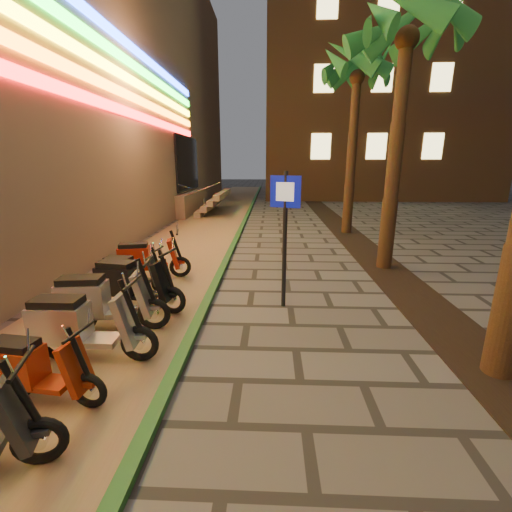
{
  "coord_description": "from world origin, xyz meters",
  "views": [
    {
      "loc": [
        0.41,
        -2.34,
        2.85
      ],
      "look_at": [
        0.15,
        3.69,
        1.2
      ],
      "focal_mm": 24.0,
      "sensor_mm": 36.0,
      "label": 1
    }
  ],
  "objects_px": {
    "scooter_5": "(33,369)",
    "scooter_10": "(146,259)",
    "pedestrian_sign": "(285,222)",
    "scooter_9": "(130,273)",
    "scooter_8": "(131,283)",
    "scooter_7": "(100,301)",
    "scooter_6": "(79,326)"
  },
  "relations": [
    {
      "from": "scooter_8",
      "to": "scooter_10",
      "type": "height_order",
      "value": "scooter_8"
    },
    {
      "from": "pedestrian_sign",
      "to": "scooter_7",
      "type": "bearing_deg",
      "value": -139.33
    },
    {
      "from": "scooter_5",
      "to": "pedestrian_sign",
      "type": "bearing_deg",
      "value": 51.21
    },
    {
      "from": "scooter_5",
      "to": "scooter_6",
      "type": "distance_m",
      "value": 0.93
    },
    {
      "from": "pedestrian_sign",
      "to": "scooter_7",
      "type": "distance_m",
      "value": 3.6
    },
    {
      "from": "pedestrian_sign",
      "to": "scooter_8",
      "type": "bearing_deg",
      "value": -154.44
    },
    {
      "from": "pedestrian_sign",
      "to": "scooter_9",
      "type": "xyz_separation_m",
      "value": [
        -3.42,
        0.61,
        -1.28
      ]
    },
    {
      "from": "pedestrian_sign",
      "to": "scooter_9",
      "type": "relative_size",
      "value": 1.76
    },
    {
      "from": "scooter_6",
      "to": "scooter_9",
      "type": "distance_m",
      "value": 2.77
    },
    {
      "from": "scooter_6",
      "to": "scooter_7",
      "type": "distance_m",
      "value": 0.92
    },
    {
      "from": "scooter_9",
      "to": "scooter_7",
      "type": "bearing_deg",
      "value": -77.84
    },
    {
      "from": "scooter_9",
      "to": "scooter_10",
      "type": "bearing_deg",
      "value": 92.15
    },
    {
      "from": "scooter_7",
      "to": "scooter_8",
      "type": "bearing_deg",
      "value": 73.41
    },
    {
      "from": "scooter_8",
      "to": "scooter_9",
      "type": "bearing_deg",
      "value": 123.94
    },
    {
      "from": "scooter_9",
      "to": "scooter_10",
      "type": "height_order",
      "value": "scooter_10"
    },
    {
      "from": "scooter_5",
      "to": "scooter_8",
      "type": "distance_m",
      "value": 2.74
    },
    {
      "from": "scooter_8",
      "to": "scooter_7",
      "type": "bearing_deg",
      "value": -89.47
    },
    {
      "from": "scooter_5",
      "to": "scooter_6",
      "type": "bearing_deg",
      "value": 92.39
    },
    {
      "from": "scooter_5",
      "to": "scooter_10",
      "type": "relative_size",
      "value": 0.85
    },
    {
      "from": "scooter_7",
      "to": "scooter_9",
      "type": "relative_size",
      "value": 1.21
    },
    {
      "from": "scooter_9",
      "to": "scooter_5",
      "type": "bearing_deg",
      "value": -80.69
    },
    {
      "from": "scooter_6",
      "to": "scooter_10",
      "type": "height_order",
      "value": "scooter_6"
    },
    {
      "from": "scooter_7",
      "to": "scooter_8",
      "type": "height_order",
      "value": "scooter_7"
    },
    {
      "from": "scooter_8",
      "to": "scooter_9",
      "type": "height_order",
      "value": "scooter_8"
    },
    {
      "from": "scooter_8",
      "to": "scooter_5",
      "type": "bearing_deg",
      "value": -81.61
    },
    {
      "from": "scooter_6",
      "to": "scooter_7",
      "type": "height_order",
      "value": "scooter_7"
    },
    {
      "from": "scooter_5",
      "to": "scooter_9",
      "type": "height_order",
      "value": "scooter_9"
    },
    {
      "from": "scooter_5",
      "to": "scooter_7",
      "type": "relative_size",
      "value": 0.8
    },
    {
      "from": "pedestrian_sign",
      "to": "scooter_6",
      "type": "height_order",
      "value": "pedestrian_sign"
    },
    {
      "from": "scooter_5",
      "to": "scooter_10",
      "type": "xyz_separation_m",
      "value": [
        -0.27,
        4.59,
        0.08
      ]
    },
    {
      "from": "scooter_10",
      "to": "scooter_9",
      "type": "bearing_deg",
      "value": -105.66
    },
    {
      "from": "scooter_6",
      "to": "scooter_8",
      "type": "relative_size",
      "value": 0.99
    }
  ]
}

